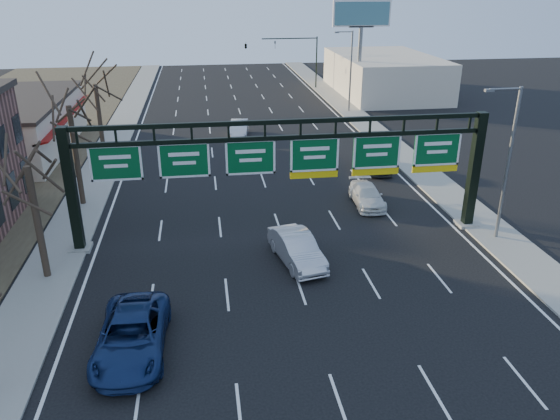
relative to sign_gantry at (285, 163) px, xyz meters
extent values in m
plane|color=black|center=(-0.16, -8.00, -4.63)|extent=(160.00, 160.00, 0.00)
cube|color=gray|center=(-12.96, 12.00, -4.57)|extent=(3.00, 120.00, 0.12)
cube|color=gray|center=(12.64, 12.00, -4.57)|extent=(3.00, 120.00, 0.12)
cube|color=white|center=(-0.16, 12.00, -4.62)|extent=(21.60, 120.00, 0.01)
cube|color=black|center=(-11.86, 0.00, -1.03)|extent=(0.55, 0.55, 7.20)
cube|color=gray|center=(-11.86, 0.00, -4.53)|extent=(1.20, 1.20, 0.20)
cube|color=black|center=(11.54, 0.00, -1.03)|extent=(0.55, 0.55, 7.20)
cube|color=gray|center=(11.54, 0.00, -4.53)|extent=(1.20, 1.20, 0.20)
cube|color=black|center=(-0.16, 0.00, 2.42)|extent=(23.40, 0.25, 0.25)
cube|color=black|center=(-0.16, 0.00, 1.52)|extent=(23.40, 0.25, 0.25)
cube|color=#054D24|center=(-9.33, 0.00, 0.47)|extent=(2.80, 0.10, 2.00)
cube|color=#054D24|center=(-5.66, 0.00, 0.47)|extent=(2.80, 0.10, 2.00)
cube|color=#054D24|center=(-1.99, 0.00, 0.47)|extent=(2.80, 0.10, 2.00)
cube|color=#054D24|center=(1.67, 0.00, 0.47)|extent=(2.80, 0.10, 2.00)
cube|color=yellow|center=(1.67, 0.00, -0.75)|extent=(2.80, 0.10, 0.40)
cube|color=#054D24|center=(5.34, 0.00, 0.47)|extent=(2.80, 0.10, 2.00)
cube|color=yellow|center=(5.34, 0.00, -0.75)|extent=(2.80, 0.10, 0.40)
cube|color=#054D24|center=(9.01, 0.00, 0.47)|extent=(2.80, 0.10, 2.00)
cube|color=yellow|center=(9.01, 0.00, -0.75)|extent=(2.80, 0.10, 0.40)
cube|color=beige|center=(-21.66, 21.00, -2.43)|extent=(10.00, 18.00, 4.40)
cube|color=#332B26|center=(-21.66, 21.00, -0.08)|extent=(10.40, 18.40, 0.30)
cube|color=maroon|center=(-16.56, 21.00, -1.63)|extent=(1.20, 18.00, 0.40)
cube|color=beige|center=(19.84, 42.00, -2.13)|extent=(12.00, 20.00, 5.00)
cylinder|color=#2F241A|center=(-12.96, -3.00, -1.47)|extent=(0.36, 0.36, 6.08)
cylinder|color=#2F241A|center=(-12.96, 7.00, -1.09)|extent=(0.36, 0.36, 6.84)
cylinder|color=#2F241A|center=(-12.96, 17.00, -1.28)|extent=(0.36, 0.36, 6.46)
cylinder|color=slate|center=(12.44, -2.00, -0.01)|extent=(0.20, 0.20, 9.00)
cylinder|color=slate|center=(11.54, -2.00, 4.39)|extent=(1.80, 0.12, 0.12)
cube|color=slate|center=(10.64, -2.00, 4.34)|extent=(0.50, 0.22, 0.15)
cylinder|color=slate|center=(12.44, 32.00, -0.01)|extent=(0.20, 0.20, 9.00)
cylinder|color=slate|center=(11.54, 32.00, 4.39)|extent=(1.80, 0.12, 0.12)
cube|color=slate|center=(10.64, 32.00, 4.34)|extent=(0.50, 0.22, 0.15)
cylinder|color=slate|center=(14.84, 37.00, -0.13)|extent=(0.50, 0.50, 9.00)
cube|color=slate|center=(14.84, 37.00, 4.37)|extent=(3.00, 0.30, 0.20)
cube|color=white|center=(14.84, 37.00, 5.87)|extent=(7.00, 0.30, 3.00)
cube|color=teal|center=(14.84, 36.80, 5.87)|extent=(6.60, 0.05, 2.60)
cylinder|color=black|center=(11.64, 47.00, -1.13)|extent=(0.18, 0.18, 7.00)
cylinder|color=black|center=(7.84, 47.00, 2.17)|extent=(7.60, 0.14, 0.14)
imported|color=black|center=(5.84, 47.00, 1.37)|extent=(0.20, 0.20, 1.00)
imported|color=black|center=(1.84, 47.00, 1.37)|extent=(0.54, 0.54, 1.62)
imported|color=navy|center=(-7.92, -9.95, -3.80)|extent=(2.96, 6.06, 1.66)
imported|color=#B9B9BE|center=(0.14, -3.24, -3.81)|extent=(2.71, 5.22, 1.64)
imported|color=silver|center=(6.30, 4.21, -3.97)|extent=(2.05, 4.65, 1.33)
imported|color=#434649|center=(9.09, 11.23, -3.79)|extent=(2.37, 5.05, 1.67)
imported|color=#B8B8BD|center=(-1.00, 23.04, -3.85)|extent=(2.28, 4.91, 1.56)
camera|label=1|loc=(-4.56, -29.21, 9.71)|focal=35.00mm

